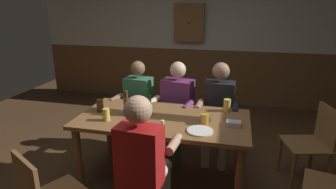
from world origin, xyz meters
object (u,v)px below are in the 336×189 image
object	(u,v)px
bottle_0	(127,105)
wall_dart_cabinet	(189,23)
dining_table	(163,127)
bottle_1	(148,103)
person_1	(176,104)
person_2	(218,108)
person_3	(143,157)
pint_glass_2	(227,105)
plate_0	(200,131)
pint_glass_4	(204,119)
condiment_caddy	(234,124)
person_0	(136,103)
pint_glass_0	(106,115)
pint_glass_3	(145,111)
chair_empty_near_left	(313,142)
table_candle	(163,124)
pint_glass_1	(100,106)

from	to	relation	value
bottle_0	wall_dart_cabinet	distance (m)	2.87
dining_table	bottle_1	xyz separation A→B (m)	(-0.20, 0.12, 0.21)
person_1	bottle_1	distance (m)	0.63
person_2	person_3	size ratio (longest dim) A/B	0.99
person_2	pint_glass_2	bearing A→B (deg)	110.69
person_1	wall_dart_cabinet	xyz separation A→B (m)	(-0.19, 2.06, 0.90)
plate_0	pint_glass_4	size ratio (longest dim) A/B	2.30
plate_0	condiment_caddy	bearing A→B (deg)	34.32
person_3	wall_dart_cabinet	distance (m)	3.55
person_0	pint_glass_0	bearing A→B (deg)	95.61
bottle_0	pint_glass_4	world-z (taller)	bottle_0
person_3	pint_glass_3	distance (m)	0.74
person_0	bottle_1	world-z (taller)	person_0
pint_glass_2	pint_glass_4	bearing A→B (deg)	-115.77
condiment_caddy	plate_0	distance (m)	0.36
chair_empty_near_left	plate_0	size ratio (longest dim) A/B	3.57
person_0	pint_glass_3	xyz separation A→B (m)	(0.34, -0.67, 0.17)
person_1	bottle_0	distance (m)	0.84
bottle_1	wall_dart_cabinet	xyz separation A→B (m)	(-0.00, 2.63, 0.70)
person_2	person_1	bearing A→B (deg)	1.50
person_3	condiment_caddy	distance (m)	0.96
person_1	table_candle	bearing A→B (deg)	103.43
plate_0	pint_glass_3	size ratio (longest dim) A/B	2.34
condiment_caddy	pint_glass_0	bearing A→B (deg)	-172.70
person_3	pint_glass_2	xyz separation A→B (m)	(0.64, 1.04, 0.15)
wall_dart_cabinet	plate_0	bearing A→B (deg)	-78.18
table_candle	pint_glass_1	xyz separation A→B (m)	(-0.78, 0.26, 0.03)
condiment_caddy	plate_0	bearing A→B (deg)	-145.68
wall_dart_cabinet	condiment_caddy	bearing A→B (deg)	-71.64
person_0	person_2	world-z (taller)	person_2
bottle_1	pint_glass_2	xyz separation A→B (m)	(0.85, 0.23, -0.04)
person_1	pint_glass_0	bearing A→B (deg)	68.51
person_1	pint_glass_3	world-z (taller)	person_1
pint_glass_4	chair_empty_near_left	bearing A→B (deg)	21.99
person_0	plate_0	world-z (taller)	person_0
bottle_0	pint_glass_1	size ratio (longest dim) A/B	1.94
person_2	person_3	world-z (taller)	person_3
condiment_caddy	bottle_1	size ratio (longest dim) A/B	0.52
person_1	pint_glass_1	bearing A→B (deg)	53.18
plate_0	pint_glass_4	world-z (taller)	pint_glass_4
person_0	pint_glass_3	bearing A→B (deg)	122.51
person_2	bottle_1	world-z (taller)	person_2
person_3	pint_glass_2	bearing A→B (deg)	63.60
pint_glass_2	pint_glass_4	xyz separation A→B (m)	(-0.20, -0.42, -0.01)
condiment_caddy	pint_glass_3	distance (m)	0.93
dining_table	table_candle	distance (m)	0.30
dining_table	pint_glass_1	size ratio (longest dim) A/B	12.70
plate_0	bottle_0	size ratio (longest dim) A/B	0.90
person_3	pint_glass_1	distance (m)	1.01
person_0	pint_glass_0	xyz separation A→B (m)	(0.00, -0.89, 0.18)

